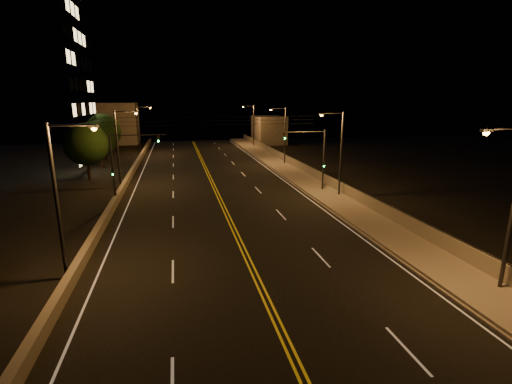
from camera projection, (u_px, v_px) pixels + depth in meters
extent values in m
cube|color=black|center=(228.00, 216.00, 31.13)|extent=(18.00, 120.00, 0.02)
cube|color=gray|center=(347.00, 207.00, 33.31)|extent=(3.60, 120.00, 0.30)
cube|color=gray|center=(327.00, 209.00, 32.95)|extent=(0.14, 120.00, 0.15)
cube|color=gray|center=(364.00, 199.00, 33.49)|extent=(0.30, 120.00, 1.00)
cube|color=gray|center=(104.00, 220.00, 29.05)|extent=(0.45, 120.00, 0.72)
cube|color=gray|center=(269.00, 130.00, 82.82)|extent=(6.00, 10.00, 5.94)
cube|color=gray|center=(119.00, 123.00, 81.27)|extent=(8.00, 8.00, 8.84)
cylinder|color=black|center=(365.00, 193.00, 33.36)|extent=(0.06, 120.00, 0.06)
cube|color=silver|center=(120.00, 223.00, 29.37)|extent=(0.12, 116.00, 0.00)
cube|color=silver|center=(324.00, 210.00, 32.89)|extent=(0.12, 116.00, 0.00)
cube|color=gold|center=(226.00, 216.00, 31.10)|extent=(0.12, 116.00, 0.00)
cube|color=gold|center=(230.00, 216.00, 31.16)|extent=(0.12, 116.00, 0.00)
cube|color=silver|center=(173.00, 271.00, 21.20)|extent=(0.12, 3.00, 0.00)
cube|color=silver|center=(173.00, 222.00, 29.73)|extent=(0.12, 3.00, 0.00)
cube|color=silver|center=(173.00, 194.00, 38.27)|extent=(0.12, 3.00, 0.00)
cube|color=silver|center=(173.00, 177.00, 46.80)|extent=(0.12, 3.00, 0.00)
cube|color=silver|center=(173.00, 165.00, 55.33)|extent=(0.12, 3.00, 0.00)
cube|color=silver|center=(173.00, 156.00, 63.87)|extent=(0.12, 3.00, 0.00)
cube|color=silver|center=(173.00, 150.00, 72.40)|extent=(0.12, 3.00, 0.00)
cube|color=silver|center=(173.00, 144.00, 80.93)|extent=(0.12, 3.00, 0.00)
cube|color=silver|center=(407.00, 350.00, 14.51)|extent=(0.12, 3.00, 0.00)
cube|color=silver|center=(321.00, 257.00, 23.04)|extent=(0.12, 3.00, 0.00)
cube|color=silver|center=(281.00, 214.00, 31.58)|extent=(0.12, 3.00, 0.00)
cube|color=silver|center=(258.00, 190.00, 40.11)|extent=(0.12, 3.00, 0.00)
cube|color=silver|center=(243.00, 174.00, 48.64)|extent=(0.12, 3.00, 0.00)
cube|color=silver|center=(233.00, 163.00, 57.18)|extent=(0.12, 3.00, 0.00)
cube|color=silver|center=(225.00, 155.00, 65.71)|extent=(0.12, 3.00, 0.00)
cube|color=silver|center=(219.00, 148.00, 74.24)|extent=(0.12, 3.00, 0.00)
cube|color=silver|center=(215.00, 143.00, 82.78)|extent=(0.12, 3.00, 0.00)
cylinder|color=#2D2D33|center=(508.00, 128.00, 16.68)|extent=(2.20, 0.12, 0.12)
cube|color=#2D2D33|center=(487.00, 130.00, 16.47)|extent=(0.50, 0.25, 0.14)
sphere|color=#FF9E2D|center=(486.00, 133.00, 16.49)|extent=(0.28, 0.28, 0.28)
cylinder|color=#2D2D33|center=(341.00, 155.00, 36.25)|extent=(0.20, 0.20, 8.44)
cylinder|color=#2D2D33|center=(333.00, 113.00, 35.04)|extent=(2.20, 0.12, 0.12)
cube|color=#2D2D33|center=(322.00, 114.00, 34.83)|extent=(0.50, 0.25, 0.14)
sphere|color=#FF9E2D|center=(322.00, 115.00, 34.86)|extent=(0.28, 0.28, 0.28)
cylinder|color=#2D2D33|center=(285.00, 137.00, 54.42)|extent=(0.20, 0.20, 8.44)
cylinder|color=#2D2D33|center=(278.00, 108.00, 53.21)|extent=(2.20, 0.12, 0.12)
cube|color=#2D2D33|center=(271.00, 109.00, 53.00)|extent=(0.50, 0.25, 0.14)
sphere|color=#FF9E2D|center=(271.00, 110.00, 53.02)|extent=(0.28, 0.28, 0.28)
cylinder|color=#2D2D33|center=(254.00, 126.00, 75.67)|extent=(0.20, 0.20, 8.44)
cylinder|color=#2D2D33|center=(248.00, 106.00, 74.46)|extent=(2.20, 0.12, 0.12)
cube|color=#2D2D33|center=(243.00, 106.00, 74.25)|extent=(0.50, 0.25, 0.14)
sphere|color=#FF9E2D|center=(243.00, 107.00, 74.28)|extent=(0.28, 0.28, 0.28)
cylinder|color=#2D2D33|center=(57.00, 204.00, 19.38)|extent=(0.20, 0.20, 8.44)
cylinder|color=#2D2D33|center=(70.00, 125.00, 18.62)|extent=(2.20, 0.12, 0.12)
cube|color=#2D2D33|center=(94.00, 126.00, 18.86)|extent=(0.50, 0.25, 0.14)
sphere|color=#FF9E2D|center=(94.00, 128.00, 18.88)|extent=(0.28, 0.28, 0.28)
cylinder|color=#2D2D33|center=(118.00, 150.00, 40.36)|extent=(0.20, 0.20, 8.44)
cylinder|color=#2D2D33|center=(125.00, 112.00, 39.60)|extent=(2.20, 0.12, 0.12)
cube|color=#2D2D33|center=(136.00, 112.00, 39.84)|extent=(0.50, 0.25, 0.14)
sphere|color=#FF9E2D|center=(136.00, 113.00, 39.87)|extent=(0.28, 0.28, 0.28)
cylinder|color=#2D2D33|center=(139.00, 131.00, 64.56)|extent=(0.20, 0.20, 8.44)
cylinder|color=#2D2D33|center=(143.00, 107.00, 63.80)|extent=(2.20, 0.12, 0.12)
cube|color=#2D2D33|center=(150.00, 107.00, 64.04)|extent=(0.50, 0.25, 0.14)
sphere|color=#FF9E2D|center=(150.00, 108.00, 64.07)|extent=(0.28, 0.28, 0.28)
cylinder|color=#2D2D33|center=(323.00, 161.00, 38.60)|extent=(0.18, 0.18, 6.57)
cylinder|color=#2D2D33|center=(301.00, 132.00, 37.33)|extent=(5.00, 0.10, 0.10)
cube|color=black|center=(285.00, 136.00, 37.06)|extent=(0.28, 0.18, 0.80)
sphere|color=#19FF4C|center=(285.00, 138.00, 37.02)|extent=(0.14, 0.14, 0.14)
cube|color=black|center=(324.00, 164.00, 38.52)|extent=(0.22, 0.14, 0.55)
cylinder|color=#2D2D33|center=(113.00, 169.00, 34.33)|extent=(0.18, 0.18, 6.57)
cylinder|color=#2D2D33|center=(138.00, 135.00, 34.10)|extent=(5.00, 0.10, 0.10)
cube|color=black|center=(158.00, 138.00, 34.54)|extent=(0.28, 0.18, 0.80)
sphere|color=#19FF4C|center=(158.00, 141.00, 34.50)|extent=(0.14, 0.14, 0.14)
cube|color=black|center=(113.00, 172.00, 34.26)|extent=(0.22, 0.14, 0.55)
cylinder|color=black|center=(214.00, 125.00, 38.44)|extent=(22.00, 0.03, 0.03)
cylinder|color=black|center=(214.00, 121.00, 38.34)|extent=(22.00, 0.03, 0.03)
cylinder|color=black|center=(214.00, 117.00, 38.25)|extent=(22.00, 0.03, 0.03)
cylinder|color=black|center=(89.00, 170.00, 45.00)|extent=(0.36, 0.36, 2.41)
sphere|color=black|center=(86.00, 144.00, 44.24)|extent=(5.09, 5.09, 5.09)
cylinder|color=black|center=(102.00, 159.00, 53.25)|extent=(0.36, 0.36, 2.35)
sphere|color=black|center=(100.00, 138.00, 52.51)|extent=(4.97, 4.97, 4.97)
cylinder|color=black|center=(106.00, 152.00, 59.74)|extent=(0.36, 0.36, 2.58)
sphere|color=black|center=(104.00, 131.00, 58.92)|extent=(5.46, 5.46, 5.46)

